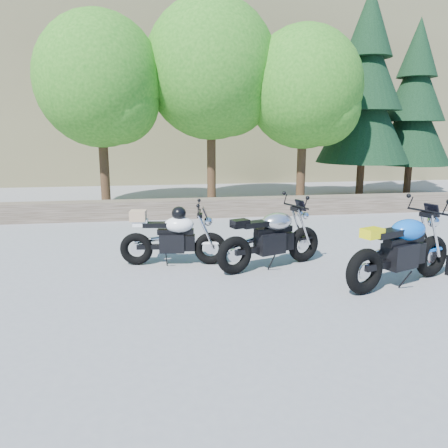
{
  "coord_description": "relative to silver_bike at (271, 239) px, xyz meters",
  "views": [
    {
      "loc": [
        -0.93,
        -6.39,
        2.35
      ],
      "look_at": [
        0.2,
        1.0,
        0.75
      ],
      "focal_mm": 35.0,
      "sensor_mm": 36.0,
      "label": 1
    }
  ],
  "objects": [
    {
      "name": "conifer_near",
      "position": [
        5.2,
        7.46,
        3.16
      ],
      "size": [
        3.17,
        3.17,
        7.06
      ],
      "color": "#382314",
      "rests_on": "ground"
    },
    {
      "name": "conifer_far",
      "position": [
        7.4,
        8.06,
        2.75
      ],
      "size": [
        2.82,
        2.82,
        6.27
      ],
      "color": "#382314",
      "rests_on": "ground"
    },
    {
      "name": "white_bike",
      "position": [
        -1.69,
        0.43,
        0.0
      ],
      "size": [
        1.91,
        0.6,
        1.05
      ],
      "rotation": [
        0.0,
        0.0,
        -0.13
      ],
      "color": "black",
      "rests_on": "ground"
    },
    {
      "name": "hillside",
      "position": [
        2.0,
        27.26,
        6.98
      ],
      "size": [
        80.0,
        30.0,
        15.0
      ],
      "primitive_type": "cube",
      "color": "brown",
      "rests_on": "ground"
    },
    {
      "name": "tree_decid_mid",
      "position": [
        -0.09,
        6.79,
        3.52
      ],
      "size": [
        4.08,
        4.08,
        6.24
      ],
      "color": "#382314",
      "rests_on": "ground"
    },
    {
      "name": "blue_bike",
      "position": [
        1.75,
        -1.15,
        0.03
      ],
      "size": [
        2.15,
        1.04,
        1.13
      ],
      "rotation": [
        0.0,
        0.0,
        0.38
      ],
      "color": "black",
      "rests_on": "ground"
    },
    {
      "name": "tree_decid_left",
      "position": [
        -3.39,
        6.39,
        3.12
      ],
      "size": [
        3.67,
        3.67,
        5.62
      ],
      "color": "#382314",
      "rests_on": "ground"
    },
    {
      "name": "ground",
      "position": [
        -1.0,
        -0.74,
        -0.52
      ],
      "size": [
        90.0,
        90.0,
        0.0
      ],
      "primitive_type": "plane",
      "color": "gray",
      "rests_on": "ground"
    },
    {
      "name": "stone_wall",
      "position": [
        -1.0,
        4.76,
        -0.27
      ],
      "size": [
        22.0,
        0.55,
        0.5
      ],
      "primitive_type": "cube",
      "color": "#493E31",
      "rests_on": "ground"
    },
    {
      "name": "silver_bike",
      "position": [
        0.0,
        0.0,
        0.0
      ],
      "size": [
        2.04,
        0.95,
        1.06
      ],
      "rotation": [
        0.0,
        0.0,
        0.36
      ],
      "color": "black",
      "rests_on": "ground"
    },
    {
      "name": "tree_decid_right",
      "position": [
        2.71,
        6.19,
        2.98
      ],
      "size": [
        3.54,
        3.54,
        5.41
      ],
      "color": "#382314",
      "rests_on": "ground"
    }
  ]
}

